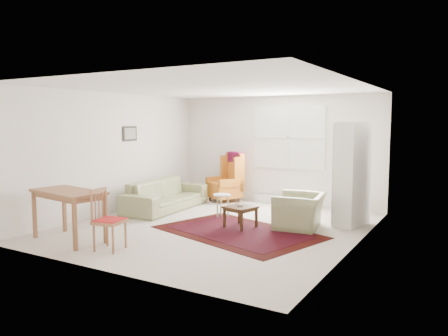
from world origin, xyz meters
The scene contains 10 objects.
room centered at (0.02, 0.21, 1.26)m, with size 5.04×5.54×2.51m.
rug centered at (0.54, -0.16, 0.01)m, with size 2.73×1.76×0.03m, color black, non-canonical shape.
sofa centered at (-1.76, 0.81, 0.45)m, with size 2.21×0.86×0.89m, color #84895B.
armchair centered at (1.35, 0.69, 0.37)m, with size 0.95×0.83×0.74m, color #84895B.
wingback_chair centered at (-1.16, 2.31, 0.59)m, with size 0.68×0.72×1.19m, color #C56D1E, non-canonical shape.
coffee_table centered at (0.42, 0.16, 0.20)m, with size 0.49×0.49×0.40m, color #3B2412, non-canonical shape.
stool centered at (-0.32, 0.78, 0.23)m, with size 0.35×0.35×0.47m, color white, non-canonical shape.
cabinet centered at (2.10, 1.36, 0.95)m, with size 0.40×0.76×1.90m, color white, non-canonical shape.
desk centered at (-1.56, -1.97, 0.41)m, with size 1.29×0.64×0.81m, color #8E5C39, non-canonical shape.
desk_chair centered at (-0.61, -2.03, 0.46)m, with size 0.40×0.40×0.92m, color #8E5C39, non-canonical shape.
Camera 1 is at (4.04, -6.66, 1.90)m, focal length 35.00 mm.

